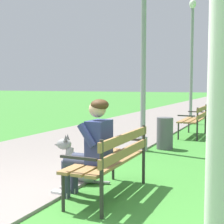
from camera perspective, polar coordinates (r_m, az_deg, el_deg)
ground_plane at (r=3.93m, az=-10.08°, el=-16.54°), size 120.00×120.00×0.00m
paved_path at (r=27.34m, az=15.85°, el=1.62°), size 3.48×60.00×0.04m
park_bench_near at (r=4.20m, az=0.09°, el=-7.78°), size 0.55×1.50×0.85m
park_bench_mid at (r=9.29m, az=14.20°, el=-1.02°), size 0.55×1.50×0.85m
park_bench_far at (r=14.28m, az=17.73°, el=0.86°), size 0.55×1.50×0.85m
person_seated_on_near_bench at (r=4.09m, az=-3.63°, el=-5.71°), size 0.74×0.49×1.25m
dog_grey at (r=4.84m, az=-5.61°, el=-9.18°), size 0.82×0.38×0.71m
lamp_post_near at (r=7.11m, az=5.49°, el=12.44°), size 0.24×0.24×4.60m
lamp_post_mid at (r=12.27m, az=13.63°, el=8.67°), size 0.24×0.24×4.43m
lamp_post_far at (r=17.36m, az=17.22°, el=7.30°), size 0.24×0.24×4.37m
litter_bin at (r=7.39m, az=9.15°, el=-3.66°), size 0.36×0.36×0.70m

